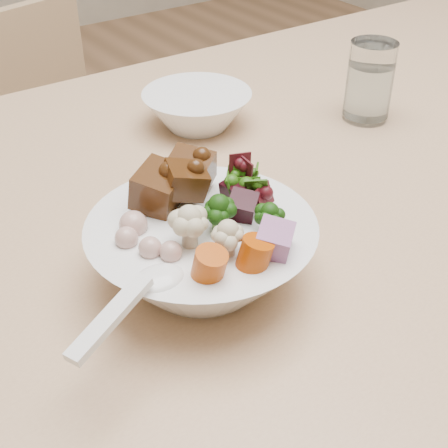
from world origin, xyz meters
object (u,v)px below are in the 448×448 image
at_px(water_glass, 369,85).
at_px(side_bowl, 197,110).
at_px(dining_table, 381,185).
at_px(chair_far, 59,183).
at_px(food_bowl, 202,247).

distance_m(water_glass, side_bowl, 0.26).
height_order(dining_table, side_bowl, side_bowl).
distance_m(dining_table, water_glass, 0.15).
xyz_separation_m(water_glass, side_bowl, (-0.22, 0.12, -0.03)).
relative_size(chair_far, food_bowl, 3.63).
relative_size(chair_far, water_glass, 7.04).
bearing_deg(chair_far, food_bowl, -114.79).
bearing_deg(chair_far, dining_table, -84.03).
height_order(dining_table, chair_far, chair_far).
distance_m(chair_far, food_bowl, 0.86).
distance_m(food_bowl, water_glass, 0.44).
height_order(dining_table, food_bowl, food_bowl).
distance_m(chair_far, side_bowl, 0.59).
xyz_separation_m(dining_table, food_bowl, (-0.39, -0.10, 0.12)).
relative_size(dining_table, chair_far, 2.02).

